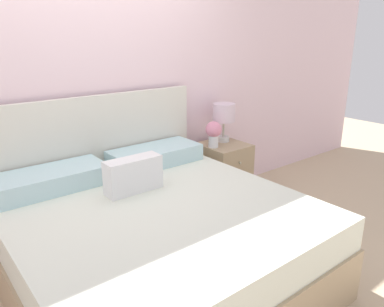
# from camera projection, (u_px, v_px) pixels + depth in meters

# --- Properties ---
(ground_plane) EXTENTS (12.00, 12.00, 0.00)m
(ground_plane) POSITION_uv_depth(u_px,v_px,m) (100.00, 229.00, 3.34)
(ground_plane) COLOR #CCB28E
(wall_back) EXTENTS (8.00, 0.06, 2.60)m
(wall_back) POSITION_uv_depth(u_px,v_px,m) (84.00, 82.00, 2.99)
(wall_back) COLOR silver
(wall_back) RESTS_ON ground_plane
(bed) EXTENTS (1.89, 1.91, 1.20)m
(bed) POSITION_uv_depth(u_px,v_px,m) (153.00, 237.00, 2.59)
(bed) COLOR tan
(bed) RESTS_ON ground_plane
(nightstand) EXTENTS (0.43, 0.47, 0.62)m
(nightstand) POSITION_uv_depth(u_px,v_px,m) (223.00, 173.00, 3.82)
(nightstand) COLOR tan
(nightstand) RESTS_ON ground_plane
(table_lamp) EXTENTS (0.22, 0.22, 0.39)m
(table_lamp) POSITION_uv_depth(u_px,v_px,m) (224.00, 115.00, 3.73)
(table_lamp) COLOR white
(table_lamp) RESTS_ON nightstand
(flower_vase) EXTENTS (0.16, 0.16, 0.25)m
(flower_vase) POSITION_uv_depth(u_px,v_px,m) (214.00, 132.00, 3.58)
(flower_vase) COLOR white
(flower_vase) RESTS_ON nightstand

